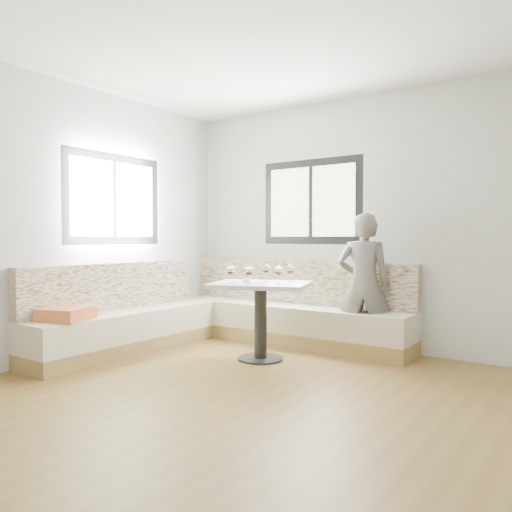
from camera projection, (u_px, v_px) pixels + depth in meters
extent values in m
cube|color=brown|center=(249.00, 418.00, 3.37)|extent=(5.00, 5.00, 0.01)
cube|color=#B7B7B2|center=(385.00, 221.00, 5.37)|extent=(5.00, 0.01, 2.80)
cube|color=#B7B7B2|center=(37.00, 219.00, 4.76)|extent=(0.01, 5.00, 2.80)
cube|color=black|center=(311.00, 202.00, 5.87)|extent=(1.30, 0.02, 1.00)
cube|color=black|center=(114.00, 199.00, 5.48)|extent=(0.02, 1.30, 1.00)
cube|color=olive|center=(288.00, 336.00, 5.79)|extent=(2.90, 0.55, 0.16)
cube|color=beige|center=(288.00, 317.00, 5.79)|extent=(2.90, 0.55, 0.29)
cube|color=#F3EBC4|center=(297.00, 282.00, 5.94)|extent=(2.90, 0.14, 0.50)
cube|color=olive|center=(126.00, 345.00, 5.32)|extent=(0.55, 2.25, 0.16)
cube|color=beige|center=(126.00, 324.00, 5.32)|extent=(0.55, 2.25, 0.29)
cube|color=#F3EBC4|center=(113.00, 286.00, 5.42)|extent=(0.14, 2.25, 0.50)
cube|color=#C64D29|center=(66.00, 314.00, 4.67)|extent=(0.51, 0.51, 0.12)
cylinder|color=black|center=(261.00, 359.00, 5.00)|extent=(0.46, 0.46, 0.02)
cylinder|color=black|center=(261.00, 323.00, 4.99)|extent=(0.13, 0.13, 0.73)
cube|color=silver|center=(261.00, 285.00, 4.98)|extent=(1.14, 1.01, 0.04)
imported|color=#5F5A55|center=(364.00, 284.00, 5.19)|extent=(0.63, 0.51, 1.48)
cylinder|color=white|center=(246.00, 281.00, 5.00)|extent=(0.09, 0.09, 0.04)
sphere|color=black|center=(248.00, 280.00, 5.00)|extent=(0.02, 0.02, 0.02)
sphere|color=black|center=(246.00, 280.00, 5.01)|extent=(0.02, 0.02, 0.02)
sphere|color=black|center=(246.00, 280.00, 4.98)|extent=(0.02, 0.02, 0.02)
cylinder|color=white|center=(231.00, 283.00, 4.90)|extent=(0.06, 0.06, 0.01)
cylinder|color=white|center=(231.00, 279.00, 4.89)|extent=(0.01, 0.01, 0.08)
ellipsoid|color=white|center=(231.00, 270.00, 4.89)|extent=(0.08, 0.08, 0.10)
cylinder|color=#3E0508|center=(231.00, 272.00, 4.89)|extent=(0.06, 0.06, 0.02)
cylinder|color=white|center=(249.00, 284.00, 4.82)|extent=(0.06, 0.06, 0.01)
cylinder|color=white|center=(249.00, 280.00, 4.81)|extent=(0.01, 0.01, 0.08)
ellipsoid|color=white|center=(249.00, 270.00, 4.81)|extent=(0.08, 0.08, 0.10)
cylinder|color=#3E0508|center=(249.00, 273.00, 4.81)|extent=(0.06, 0.06, 0.02)
cylinder|color=white|center=(278.00, 284.00, 4.84)|extent=(0.06, 0.06, 0.01)
cylinder|color=white|center=(278.00, 279.00, 4.83)|extent=(0.01, 0.01, 0.08)
ellipsoid|color=white|center=(278.00, 270.00, 4.83)|extent=(0.08, 0.08, 0.10)
cylinder|color=#3E0508|center=(278.00, 273.00, 4.83)|extent=(0.06, 0.06, 0.02)
cylinder|color=white|center=(266.00, 281.00, 5.11)|extent=(0.06, 0.06, 0.01)
cylinder|color=white|center=(266.00, 277.00, 5.11)|extent=(0.01, 0.01, 0.08)
ellipsoid|color=white|center=(266.00, 269.00, 5.10)|extent=(0.08, 0.08, 0.10)
cylinder|color=#3E0508|center=(266.00, 271.00, 5.10)|extent=(0.06, 0.06, 0.02)
cylinder|color=white|center=(290.00, 282.00, 5.02)|extent=(0.06, 0.06, 0.01)
cylinder|color=white|center=(290.00, 278.00, 5.02)|extent=(0.01, 0.01, 0.08)
ellipsoid|color=white|center=(290.00, 269.00, 5.01)|extent=(0.08, 0.08, 0.10)
cylinder|color=#3E0508|center=(290.00, 272.00, 5.01)|extent=(0.06, 0.06, 0.02)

